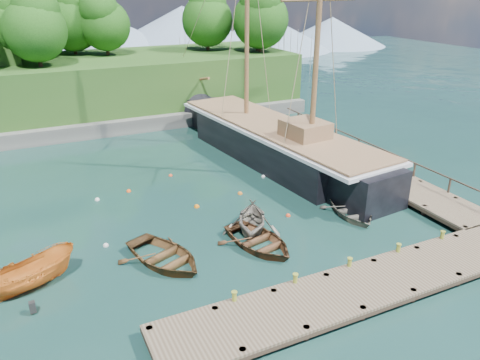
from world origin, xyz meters
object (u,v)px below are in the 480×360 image
(rowboat_1, at_px, (252,232))
(motorboat_orange, at_px, (33,288))
(rowboat_2, at_px, (259,247))
(schooner, at_px, (275,145))
(cabin_boat_white, at_px, (370,198))
(rowboat_0, at_px, (165,263))
(rowboat_3, at_px, (351,215))

(rowboat_1, distance_m, motorboat_orange, 11.46)
(rowboat_2, relative_size, schooner, 0.16)
(rowboat_2, distance_m, cabin_boat_white, 9.69)
(rowboat_0, xyz_separation_m, rowboat_3, (11.72, 0.17, 0.00))
(schooner, bearing_deg, rowboat_3, -99.56)
(rowboat_1, xyz_separation_m, rowboat_3, (6.35, -0.79, 0.00))
(rowboat_0, distance_m, schooner, 16.32)
(rowboat_2, xyz_separation_m, rowboat_3, (6.76, 0.86, 0.00))
(rowboat_0, height_order, rowboat_3, rowboat_0)
(rowboat_1, xyz_separation_m, schooner, (6.98, 9.64, 1.21))
(rowboat_3, xyz_separation_m, schooner, (0.63, 10.43, 1.21))
(rowboat_2, bearing_deg, rowboat_1, 62.94)
(schooner, bearing_deg, rowboat_0, -145.48)
(rowboat_0, distance_m, cabin_boat_white, 14.47)
(rowboat_3, relative_size, motorboat_orange, 0.96)
(cabin_boat_white, bearing_deg, schooner, 126.67)
(rowboat_0, distance_m, rowboat_2, 5.01)
(rowboat_1, height_order, rowboat_2, rowboat_1)
(rowboat_2, relative_size, motorboat_orange, 1.07)
(rowboat_1, height_order, rowboat_3, rowboat_1)
(rowboat_3, relative_size, cabin_boat_white, 0.89)
(rowboat_0, relative_size, rowboat_1, 1.27)
(motorboat_orange, height_order, schooner, schooner)
(rowboat_3, height_order, motorboat_orange, motorboat_orange)
(rowboat_0, bearing_deg, rowboat_2, -29.64)
(rowboat_2, bearing_deg, rowboat_0, 159.04)
(rowboat_0, distance_m, rowboat_1, 5.46)
(motorboat_orange, bearing_deg, rowboat_0, -115.27)
(cabin_boat_white, bearing_deg, rowboat_3, -127.87)
(schooner, bearing_deg, rowboat_1, -131.99)
(rowboat_3, distance_m, schooner, 10.52)
(rowboat_3, bearing_deg, rowboat_0, -169.34)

